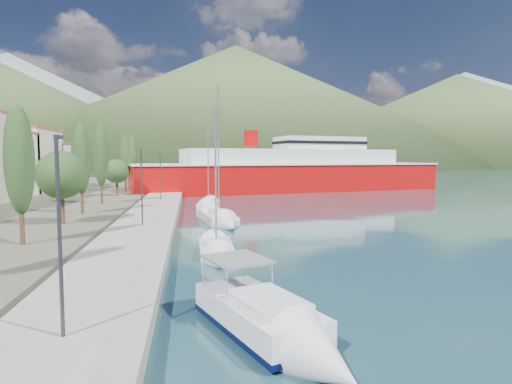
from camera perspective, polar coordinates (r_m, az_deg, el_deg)
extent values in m
plane|color=#1E4049|center=(139.61, -6.65, 1.96)|extent=(1400.00, 1400.00, 0.00)
cube|color=gray|center=(45.91, -13.52, -2.83)|extent=(5.00, 88.00, 0.80)
cone|color=gray|center=(688.11, -30.02, 9.66)|extent=(640.00, 640.00, 150.00)
cone|color=gray|center=(709.51, -1.85, 11.30)|extent=(760.00, 760.00, 180.00)
cone|color=gray|center=(753.96, 25.94, 8.93)|extent=(640.00, 640.00, 140.00)
cone|color=#43582D|center=(424.91, -2.65, 11.45)|extent=(480.00, 480.00, 115.00)
cone|color=#43582D|center=(480.95, 25.04, 8.73)|extent=(420.00, 420.00, 90.00)
cube|color=beige|center=(79.08, -28.68, 3.63)|extent=(9.00, 13.00, 10.00)
cube|color=#9E5138|center=(79.22, -28.82, 7.35)|extent=(9.20, 13.20, 0.30)
cube|color=white|center=(89.52, -26.26, 3.11)|extent=(9.00, 10.00, 8.00)
cube|color=#9E5138|center=(89.54, -26.35, 5.77)|extent=(9.20, 10.20, 0.30)
cylinder|color=#47301E|center=(31.00, -28.73, -4.39)|extent=(0.30, 0.30, 1.94)
ellipsoid|color=#29451F|center=(30.67, -29.04, 3.78)|extent=(1.80, 1.80, 6.87)
cylinder|color=#47301E|center=(39.21, -24.40, -2.06)|extent=(0.36, 0.36, 2.50)
sphere|color=#29451F|center=(39.01, -24.54, 2.11)|extent=(4.00, 4.00, 4.00)
cylinder|color=#47301E|center=(45.60, -22.16, -1.46)|extent=(0.30, 0.30, 1.96)
ellipsoid|color=#29451F|center=(45.38, -22.33, 4.14)|extent=(1.80, 1.80, 6.95)
cylinder|color=#47301E|center=(54.80, -19.88, -0.36)|extent=(0.30, 0.30, 2.13)
ellipsoid|color=#29451F|center=(54.62, -20.02, 4.71)|extent=(1.80, 1.80, 7.56)
cylinder|color=#47301E|center=(65.50, -18.05, 0.47)|extent=(0.36, 0.36, 2.19)
sphere|color=#29451F|center=(65.38, -18.11, 2.65)|extent=(3.51, 3.51, 3.51)
cylinder|color=#47301E|center=(73.81, -17.00, 0.86)|extent=(0.30, 0.30, 2.04)
ellipsoid|color=#29451F|center=(73.68, -17.09, 4.46)|extent=(1.80, 1.80, 7.22)
cylinder|color=#47301E|center=(82.79, -16.11, 1.29)|extent=(0.30, 0.30, 2.13)
ellipsoid|color=#29451F|center=(82.67, -16.18, 4.64)|extent=(1.80, 1.80, 7.54)
cylinder|color=#2D2D33|center=(14.02, -24.71, -5.63)|extent=(0.12, 0.12, 6.00)
cube|color=#2D2D33|center=(14.07, -24.83, 6.67)|extent=(0.15, 0.50, 0.12)
cylinder|color=#2D2D33|center=(35.36, -15.00, 0.52)|extent=(0.12, 0.12, 6.00)
cube|color=#2D2D33|center=(35.53, -15.06, 5.38)|extent=(0.15, 0.50, 0.12)
cylinder|color=#2D2D33|center=(57.24, -12.62, 2.04)|extent=(0.12, 0.12, 6.00)
cube|color=#2D2D33|center=(57.45, -12.66, 5.04)|extent=(0.15, 0.50, 0.12)
cube|color=black|center=(16.04, 0.14, -18.27)|extent=(3.93, 6.02, 0.63)
cube|color=silver|center=(15.78, 0.14, -15.85)|extent=(4.25, 6.37, 0.99)
cube|color=black|center=(15.94, 0.14, -17.38)|extent=(4.32, 6.45, 0.20)
cube|color=silver|center=(14.98, 1.53, -14.42)|extent=(2.76, 3.36, 0.36)
cube|color=slate|center=(16.65, -2.56, -8.92)|extent=(2.79, 3.02, 0.09)
cone|color=silver|center=(12.96, 8.86, -21.49)|extent=(3.20, 3.52, 2.35)
cube|color=silver|center=(28.21, -5.37, -7.66)|extent=(2.12, 5.15, 0.82)
cube|color=silver|center=(27.77, -5.33, -6.70)|extent=(1.27, 2.06, 0.32)
cylinder|color=silver|center=(27.26, -5.40, 2.02)|extent=(0.12, 0.12, 8.69)
cone|color=silver|center=(25.01, -4.89, -9.24)|extent=(2.11, 2.41, 2.11)
cube|color=silver|center=(42.14, -5.10, -3.53)|extent=(3.57, 7.41, 1.00)
cube|color=silver|center=(41.59, -4.97, -2.71)|extent=(1.94, 3.04, 0.39)
cylinder|color=silver|center=(41.27, -5.03, 5.55)|extent=(0.12, 0.12, 12.28)
cone|color=silver|center=(37.75, -3.66, -4.47)|extent=(3.02, 3.66, 2.57)
cube|color=silver|center=(53.44, -6.31, -1.85)|extent=(3.20, 5.92, 0.97)
cube|color=silver|center=(53.00, -6.36, -1.20)|extent=(1.77, 2.43, 0.38)
cylinder|color=silver|center=(52.74, -6.40, 3.86)|extent=(0.12, 0.12, 9.66)
cone|color=silver|center=(49.87, -6.69, -2.31)|extent=(2.80, 2.94, 2.47)
cube|color=#AE0908|center=(81.51, 4.68, 1.74)|extent=(60.09, 24.57, 5.68)
cube|color=silver|center=(81.42, 4.69, 3.73)|extent=(60.57, 25.01, 0.30)
cube|color=silver|center=(81.41, 4.70, 4.59)|extent=(41.83, 18.62, 3.04)
cube|color=silver|center=(84.30, 8.46, 6.42)|extent=(17.72, 10.92, 2.44)
cylinder|color=#AE0908|center=(78.29, -0.68, 7.13)|extent=(2.64, 2.64, 2.84)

